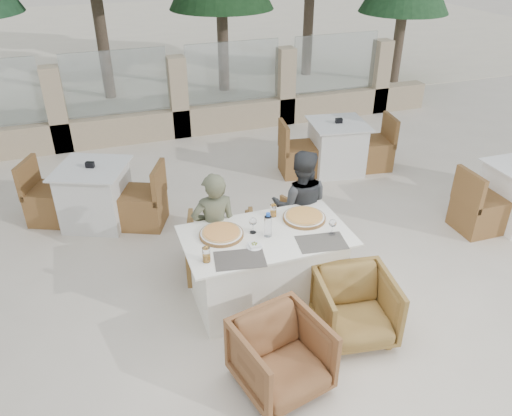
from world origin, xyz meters
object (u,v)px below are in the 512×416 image
object	(u,v)px
armchair_far_right	(280,230)
armchair_near_left	(281,356)
pizza_right	(304,217)
diner_right	(300,206)
water_bottle	(268,225)
armchair_far_left	(221,248)
diner_left	(215,230)
dining_table	(266,267)
olive_dish	(254,245)
beer_glass_right	(273,211)
wine_glass_centre	(253,224)
beer_glass_left	(206,255)
wine_glass_corner	(332,226)
armchair_near_right	(355,307)
bg_table_b	(337,147)
pizza_left	(221,233)
bg_table_a	(96,195)

from	to	relation	value
armchair_far_right	armchair_near_left	distance (m)	1.96
armchair_near_left	armchair_far_right	bearing A→B (deg)	56.22
pizza_right	diner_right	size ratio (longest dim) A/B	0.33
pizza_right	water_bottle	distance (m)	0.49
pizza_right	armchair_far_left	size ratio (longest dim) A/B	0.59
water_bottle	diner_left	distance (m)	0.66
pizza_right	water_bottle	world-z (taller)	water_bottle
dining_table	pizza_right	size ratio (longest dim) A/B	3.74
dining_table	olive_dish	world-z (taller)	olive_dish
beer_glass_right	olive_dish	xyz separation A→B (m)	(-0.36, -0.46, -0.04)
wine_glass_centre	beer_glass_left	world-z (taller)	wine_glass_centre
pizza_right	wine_glass_corner	size ratio (longest dim) A/B	2.33
dining_table	armchair_near_right	world-z (taller)	dining_table
beer_glass_right	armchair_near_right	distance (m)	1.24
pizza_right	wine_glass_centre	bearing A→B (deg)	-173.52
pizza_right	olive_dish	xyz separation A→B (m)	(-0.63, -0.30, -0.01)
wine_glass_corner	bg_table_b	bearing A→B (deg)	61.31
pizza_left	olive_dish	bearing A→B (deg)	-50.03
wine_glass_centre	olive_dish	bearing A→B (deg)	-105.75
pizza_left	beer_glass_right	size ratio (longest dim) A/B	3.24
wine_glass_corner	armchair_near_left	distance (m)	1.34
armchair_far_right	armchair_near_right	xyz separation A→B (m)	(0.14, -1.50, 0.04)
pizza_right	armchair_near_left	size ratio (longest dim) A/B	0.61
olive_dish	diner_right	bearing A→B (deg)	43.19
wine_glass_corner	bg_table_b	world-z (taller)	wine_glass_corner
armchair_near_left	armchair_near_right	distance (m)	0.91
water_bottle	beer_glass_right	distance (m)	0.37
dining_table	armchair_far_left	bearing A→B (deg)	119.38
pizza_left	armchair_far_left	distance (m)	0.64
dining_table	wine_glass_corner	xyz separation A→B (m)	(0.59, -0.20, 0.48)
bg_table_a	armchair_far_right	bearing A→B (deg)	-10.81
pizza_left	armchair_far_left	size ratio (longest dim) A/B	0.58
diner_right	armchair_near_right	bearing A→B (deg)	111.79
bg_table_a	bg_table_b	bearing A→B (deg)	29.93
armchair_far_right	diner_left	bearing A→B (deg)	-1.42
pizza_right	olive_dish	distance (m)	0.70
beer_glass_left	diner_left	bearing A→B (deg)	69.50
bg_table_b	diner_right	bearing A→B (deg)	-118.63
diner_right	wine_glass_centre	bearing A→B (deg)	57.90
pizza_right	bg_table_b	world-z (taller)	pizza_right
wine_glass_corner	armchair_far_right	size ratio (longest dim) A/B	0.31
beer_glass_right	armchair_far_left	bearing A→B (deg)	153.43
olive_dish	diner_right	world-z (taller)	diner_right
wine_glass_corner	beer_glass_left	world-z (taller)	wine_glass_corner
pizza_left	wine_glass_corner	bearing A→B (deg)	-17.93
dining_table	bg_table_b	distance (m)	3.22
dining_table	pizza_right	xyz separation A→B (m)	(0.46, 0.14, 0.41)
pizza_right	beer_glass_left	size ratio (longest dim) A/B	3.02
dining_table	armchair_far_right	world-z (taller)	dining_table
pizza_right	olive_dish	size ratio (longest dim) A/B	3.89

